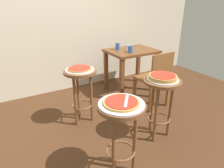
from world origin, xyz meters
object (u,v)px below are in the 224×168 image
object	(u,v)px
cup_near_edge	(130,49)
pizza_leftside	(80,68)
stool_foreground	(121,123)
dining_table	(131,58)
condiment_shaker	(128,47)
pizza_server_knife	(126,101)
cup_far_edge	(118,46)
serving_plate_middle	(163,79)
stool_middle	(161,95)
stool_leftside	(81,84)
pizza_foreground	(121,102)
serving_plate_foreground	(121,104)
wooden_chair	(155,77)
serving_plate_leftside	(80,70)
pizza_middle	(163,77)

from	to	relation	value
cup_near_edge	pizza_leftside	bearing A→B (deg)	-159.78
stool_foreground	dining_table	distance (m)	1.89
condiment_shaker	pizza_server_knife	size ratio (longest dim) A/B	0.41
stool_foreground	pizza_leftside	bearing A→B (deg)	88.57
stool_foreground	cup_far_edge	xyz separation A→B (m)	(0.97, 1.62, 0.25)
condiment_shaker	serving_plate_middle	bearing A→B (deg)	-108.33
stool_middle	pizza_server_knife	distance (m)	0.73
stool_foreground	serving_plate_middle	xyz separation A→B (m)	(0.67, 0.23, 0.19)
stool_leftside	pizza_foreground	bearing A→B (deg)	-91.43
stool_leftside	condiment_shaker	distance (m)	1.24
serving_plate_foreground	stool_leftside	xyz separation A→B (m)	(0.02, 0.98, -0.19)
stool_middle	condiment_shaker	distance (m)	1.39
stool_middle	dining_table	size ratio (longest dim) A/B	0.88
pizza_leftside	wooden_chair	xyz separation A→B (m)	(1.10, -0.16, -0.28)
wooden_chair	condiment_shaker	bearing A→B (deg)	91.40
serving_plate_leftside	pizza_middle	bearing A→B (deg)	-48.90
serving_plate_foreground	serving_plate_middle	distance (m)	0.71
serving_plate_leftside	pizza_server_knife	world-z (taller)	pizza_server_knife
stool_leftside	dining_table	distance (m)	1.25
stool_middle	pizza_foreground	bearing A→B (deg)	-160.84
stool_middle	stool_foreground	bearing A→B (deg)	-160.84
stool_foreground	stool_leftside	xyz separation A→B (m)	(0.02, 0.98, 0.00)
serving_plate_foreground	cup_far_edge	world-z (taller)	cup_far_edge
serving_plate_foreground	condiment_shaker	world-z (taller)	condiment_shaker
serving_plate_middle	condiment_shaker	world-z (taller)	condiment_shaker
stool_foreground	pizza_leftside	distance (m)	1.00
cup_near_edge	cup_far_edge	bearing A→B (deg)	104.71
pizza_middle	serving_plate_leftside	world-z (taller)	pizza_middle
pizza_foreground	serving_plate_foreground	bearing A→B (deg)	0.00
pizza_foreground	serving_plate_middle	xyz separation A→B (m)	(0.67, 0.23, -0.02)
condiment_shaker	wooden_chair	distance (m)	0.78
cup_far_edge	condiment_shaker	world-z (taller)	cup_far_edge
serving_plate_leftside	condiment_shaker	distance (m)	1.21
pizza_middle	cup_far_edge	size ratio (longest dim) A/B	2.59
pizza_middle	condiment_shaker	xyz separation A→B (m)	(0.43, 1.30, 0.02)
pizza_middle	pizza_leftside	distance (m)	0.99
dining_table	pizza_server_knife	world-z (taller)	pizza_server_knife
pizza_middle	cup_near_edge	xyz separation A→B (m)	(0.36, 1.12, 0.03)
stool_foreground	condiment_shaker	bearing A→B (deg)	54.21
serving_plate_middle	wooden_chair	bearing A→B (deg)	52.45
pizza_foreground	cup_far_edge	distance (m)	1.89
stool_middle	serving_plate_leftside	bearing A→B (deg)	131.10
serving_plate_foreground	cup_far_edge	bearing A→B (deg)	59.27
serving_plate_middle	cup_far_edge	size ratio (longest dim) A/B	2.95
pizza_leftside	pizza_server_knife	size ratio (longest dim) A/B	1.34
stool_leftside	pizza_leftside	distance (m)	0.21
serving_plate_leftside	pizza_leftside	world-z (taller)	pizza_leftside
pizza_server_knife	stool_leftside	bearing A→B (deg)	39.11
pizza_middle	stool_leftside	distance (m)	1.01
stool_leftside	pizza_server_knife	distance (m)	1.02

